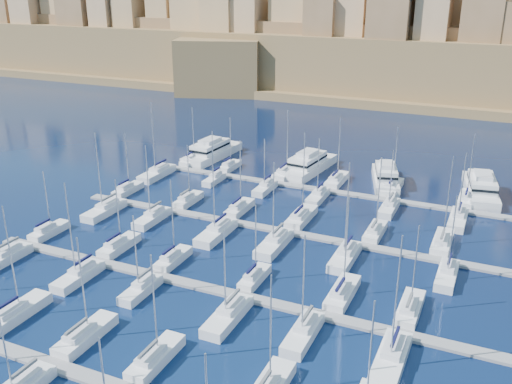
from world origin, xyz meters
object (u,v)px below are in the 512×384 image
at_px(motor_yacht_a, 212,151).
at_px(motor_yacht_b, 308,164).
at_px(motor_yacht_d, 481,188).
at_px(motor_yacht_c, 385,177).
at_px(sailboat_2, 85,335).

distance_m(motor_yacht_a, motor_yacht_b, 24.64).
relative_size(motor_yacht_b, motor_yacht_d, 1.00).
relative_size(motor_yacht_c, motor_yacht_d, 0.87).
height_order(motor_yacht_b, motor_yacht_c, same).
height_order(motor_yacht_a, motor_yacht_c, same).
xyz_separation_m(motor_yacht_a, motor_yacht_c, (42.16, -1.48, 0.00)).
bearing_deg(motor_yacht_c, sailboat_2, -106.74).
bearing_deg(motor_yacht_d, sailboat_2, -119.25).
bearing_deg(motor_yacht_a, sailboat_2, -73.42).
xyz_separation_m(sailboat_2, motor_yacht_b, (3.44, 71.00, 0.98)).
bearing_deg(motor_yacht_b, motor_yacht_c, -4.24).
relative_size(motor_yacht_a, motor_yacht_c, 1.17).
bearing_deg(sailboat_2, motor_yacht_c, 73.26).
distance_m(motor_yacht_a, motor_yacht_c, 42.19).
xyz_separation_m(sailboat_2, motor_yacht_c, (20.97, 69.70, 0.98)).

